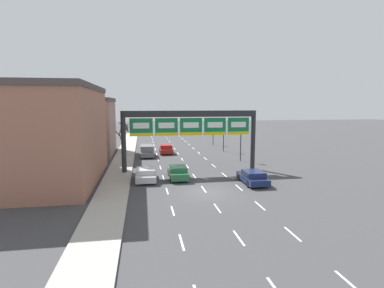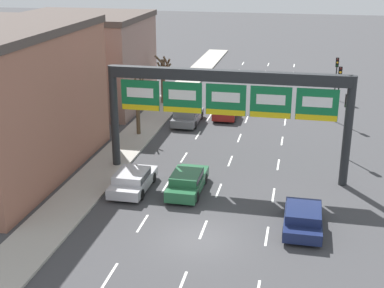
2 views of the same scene
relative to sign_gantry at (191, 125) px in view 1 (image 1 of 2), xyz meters
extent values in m
plane|color=#3D3D3F|center=(0.00, -8.45, -5.32)|extent=(220.00, 220.00, 0.00)
cube|color=#A8A399|center=(-8.00, -8.45, -5.24)|extent=(2.80, 110.00, 0.15)
cube|color=white|center=(-3.30, -17.45, -5.31)|extent=(0.12, 2.00, 0.01)
cube|color=white|center=(-3.30, -12.45, -5.31)|extent=(0.12, 2.00, 0.01)
cube|color=white|center=(-3.30, -7.45, -5.31)|extent=(0.12, 2.00, 0.01)
cube|color=white|center=(-3.30, -2.45, -5.31)|extent=(0.12, 2.00, 0.01)
cube|color=white|center=(-3.30, 2.55, -5.31)|extent=(0.12, 2.00, 0.01)
cube|color=white|center=(-3.30, 7.55, -5.31)|extent=(0.12, 2.00, 0.01)
cube|color=white|center=(-3.30, 12.55, -5.31)|extent=(0.12, 2.00, 0.01)
cube|color=white|center=(-3.30, 17.55, -5.31)|extent=(0.12, 2.00, 0.01)
cube|color=white|center=(-3.30, 22.55, -5.31)|extent=(0.12, 2.00, 0.01)
cube|color=white|center=(-3.30, 27.55, -5.31)|extent=(0.12, 2.00, 0.01)
cube|color=white|center=(-3.30, 32.55, -5.31)|extent=(0.12, 2.00, 0.01)
cube|color=white|center=(-3.30, 37.55, -5.31)|extent=(0.12, 2.00, 0.01)
cube|color=white|center=(0.00, -17.45, -5.31)|extent=(0.12, 2.00, 0.01)
cube|color=white|center=(0.00, -12.45, -5.31)|extent=(0.12, 2.00, 0.01)
cube|color=white|center=(0.00, -7.45, -5.31)|extent=(0.12, 2.00, 0.01)
cube|color=white|center=(0.00, -2.45, -5.31)|extent=(0.12, 2.00, 0.01)
cube|color=white|center=(0.00, 2.55, -5.31)|extent=(0.12, 2.00, 0.01)
cube|color=white|center=(0.00, 7.55, -5.31)|extent=(0.12, 2.00, 0.01)
cube|color=white|center=(0.00, 12.55, -5.31)|extent=(0.12, 2.00, 0.01)
cube|color=white|center=(0.00, 17.55, -5.31)|extent=(0.12, 2.00, 0.01)
cube|color=white|center=(0.00, 22.55, -5.31)|extent=(0.12, 2.00, 0.01)
cube|color=white|center=(0.00, 27.55, -5.31)|extent=(0.12, 2.00, 0.01)
cube|color=white|center=(0.00, 32.55, -5.31)|extent=(0.12, 2.00, 0.01)
cube|color=white|center=(0.00, 37.55, -5.31)|extent=(0.12, 2.00, 0.01)
cube|color=white|center=(3.30, -22.45, -5.31)|extent=(0.12, 2.00, 0.01)
cube|color=white|center=(3.30, -17.45, -5.31)|extent=(0.12, 2.00, 0.01)
cube|color=white|center=(3.30, -12.45, -5.31)|extent=(0.12, 2.00, 0.01)
cube|color=white|center=(3.30, -7.45, -5.31)|extent=(0.12, 2.00, 0.01)
cube|color=white|center=(3.30, -2.45, -5.31)|extent=(0.12, 2.00, 0.01)
cube|color=white|center=(3.30, 2.55, -5.31)|extent=(0.12, 2.00, 0.01)
cube|color=white|center=(3.30, 7.55, -5.31)|extent=(0.12, 2.00, 0.01)
cube|color=white|center=(3.30, 12.55, -5.31)|extent=(0.12, 2.00, 0.01)
cube|color=white|center=(3.30, 17.55, -5.31)|extent=(0.12, 2.00, 0.01)
cube|color=white|center=(3.30, 22.55, -5.31)|extent=(0.12, 2.00, 0.01)
cube|color=white|center=(3.30, 27.55, -5.31)|extent=(0.12, 2.00, 0.01)
cube|color=white|center=(3.30, 32.55, -5.31)|extent=(0.12, 2.00, 0.01)
cube|color=white|center=(3.30, 37.55, -5.31)|extent=(0.12, 2.00, 0.01)
cylinder|color=#232628|center=(-7.40, 0.06, -1.87)|extent=(0.53, 0.53, 6.89)
cylinder|color=#232628|center=(7.40, 0.06, -1.87)|extent=(0.53, 0.53, 6.89)
cube|color=#232628|center=(0.00, 0.06, 1.22)|extent=(14.80, 0.60, 0.70)
cube|color=#116B38|center=(-5.47, -0.28, -0.20)|extent=(2.48, 0.08, 1.93)
cube|color=white|center=(-5.47, -0.33, -0.02)|extent=(1.74, 0.02, 0.62)
cube|color=yellow|center=(-5.47, -0.33, -0.99)|extent=(2.43, 0.02, 0.35)
cube|color=#116B38|center=(-2.73, -0.28, -0.20)|extent=(2.48, 0.08, 1.93)
cube|color=white|center=(-2.73, -0.33, -0.02)|extent=(1.74, 0.02, 0.62)
cube|color=yellow|center=(-2.73, -0.33, -0.99)|extent=(2.43, 0.02, 0.35)
cube|color=#116B38|center=(0.00, -0.28, -0.20)|extent=(2.48, 0.08, 1.93)
cube|color=white|center=(0.00, -0.33, -0.02)|extent=(1.74, 0.02, 0.62)
cube|color=yellow|center=(0.00, -0.33, -0.99)|extent=(2.43, 0.02, 0.35)
cube|color=#116B38|center=(2.73, -0.28, -0.20)|extent=(2.48, 0.08, 1.93)
cube|color=white|center=(2.73, -0.33, -0.02)|extent=(1.74, 0.02, 0.62)
cube|color=yellow|center=(2.73, -0.33, -0.99)|extent=(2.43, 0.02, 0.35)
cube|color=#116B38|center=(5.47, -0.28, -0.20)|extent=(2.48, 0.08, 1.93)
cube|color=white|center=(5.47, -0.33, -0.02)|extent=(1.74, 0.02, 0.62)
cube|color=yellow|center=(5.47, -0.33, -0.99)|extent=(2.43, 0.02, 0.35)
cube|color=#9E6651|center=(-14.74, -2.37, -0.85)|extent=(9.88, 15.19, 8.95)
cube|color=#4C423D|center=(-14.74, -2.37, 3.88)|extent=(10.08, 15.50, 0.50)
cube|color=gray|center=(-15.43, 13.98, -1.31)|extent=(11.25, 10.06, 8.02)
cube|color=#4C423D|center=(-15.43, 13.98, 2.95)|extent=(11.48, 10.26, 0.50)
cube|color=#B7B7BC|center=(-5.12, -3.38, -4.82)|extent=(1.95, 4.28, 0.60)
cube|color=#B7B7BC|center=(-5.12, -3.64, -4.28)|extent=(1.79, 2.23, 0.48)
cube|color=black|center=(-5.12, -3.64, -4.28)|extent=(1.83, 2.05, 0.34)
cylinder|color=black|center=(-6.00, -2.10, -4.99)|extent=(0.22, 0.66, 0.66)
cylinder|color=black|center=(-4.23, -2.10, -4.99)|extent=(0.22, 0.66, 0.66)
cylinder|color=black|center=(-6.00, -4.67, -4.99)|extent=(0.22, 0.66, 0.66)
cylinder|color=black|center=(-4.23, -4.67, -4.99)|extent=(0.22, 0.66, 0.66)
cube|color=maroon|center=(-1.83, 12.93, -4.81)|extent=(1.91, 4.12, 0.62)
cube|color=maroon|center=(-1.83, 12.69, -4.21)|extent=(1.76, 2.14, 0.59)
cube|color=black|center=(-1.83, 12.69, -4.21)|extent=(1.80, 1.97, 0.42)
cylinder|color=black|center=(-2.70, 14.17, -4.99)|extent=(0.22, 0.66, 0.66)
cylinder|color=black|center=(-0.96, 14.17, -4.99)|extent=(0.22, 0.66, 0.66)
cylinder|color=black|center=(-2.70, 11.70, -4.99)|extent=(0.22, 0.66, 0.66)
cylinder|color=black|center=(-0.96, 11.70, -4.99)|extent=(0.22, 0.66, 0.66)
cube|color=#235B38|center=(-1.82, -2.94, -4.79)|extent=(1.79, 4.51, 0.65)
cube|color=#235B38|center=(-1.82, -3.21, -4.22)|extent=(1.65, 2.34, 0.49)
cube|color=black|center=(-1.82, -3.21, -4.22)|extent=(1.68, 2.16, 0.35)
cylinder|color=black|center=(-2.63, -1.59, -4.99)|extent=(0.22, 0.66, 0.66)
cylinder|color=black|center=(-1.02, -1.59, -4.99)|extent=(0.22, 0.66, 0.66)
cylinder|color=black|center=(-2.63, -4.29, -4.99)|extent=(0.22, 0.66, 0.66)
cylinder|color=black|center=(-1.02, -4.29, -4.99)|extent=(0.22, 0.66, 0.66)
cube|color=slate|center=(-4.77, 10.53, -4.81)|extent=(1.94, 4.57, 0.62)
cube|color=slate|center=(-4.77, 10.48, -4.07)|extent=(1.79, 3.20, 0.85)
cube|color=black|center=(-4.77, 10.48, -4.07)|extent=(1.83, 2.94, 0.61)
cylinder|color=black|center=(-5.66, 11.90, -4.99)|extent=(0.22, 0.66, 0.66)
cylinder|color=black|center=(-3.89, 11.90, -4.99)|extent=(0.22, 0.66, 0.66)
cylinder|color=black|center=(-5.66, 9.16, -4.99)|extent=(0.22, 0.66, 0.66)
cylinder|color=black|center=(-3.89, 9.16, -4.99)|extent=(0.22, 0.66, 0.66)
cube|color=#19234C|center=(5.05, -6.24, -4.83)|extent=(1.92, 4.20, 0.58)
cube|color=#19234C|center=(5.05, -6.49, -4.29)|extent=(1.77, 2.18, 0.50)
cube|color=black|center=(5.05, -6.49, -4.29)|extent=(1.81, 2.01, 0.36)
cylinder|color=black|center=(4.18, -4.98, -4.99)|extent=(0.22, 0.66, 0.66)
cylinder|color=black|center=(5.93, -4.98, -4.99)|extent=(0.22, 0.66, 0.66)
cylinder|color=black|center=(4.18, -7.50, -4.99)|extent=(0.22, 0.66, 0.66)
cylinder|color=black|center=(5.93, -7.50, -4.99)|extent=(0.22, 0.66, 0.66)
cylinder|color=black|center=(7.53, 13.48, -3.38)|extent=(0.12, 0.12, 3.88)
cube|color=black|center=(7.53, 13.48, -0.99)|extent=(0.30, 0.24, 0.90)
sphere|color=#3D0E0C|center=(7.53, 13.35, -0.69)|extent=(0.20, 0.20, 0.20)
sphere|color=gold|center=(7.53, 13.35, -0.99)|extent=(0.20, 0.20, 0.20)
sphere|color=#0E3515|center=(7.53, 13.35, -1.29)|extent=(0.20, 0.20, 0.20)
cylinder|color=black|center=(7.62, 5.11, -3.50)|extent=(0.12, 0.12, 3.63)
cube|color=black|center=(7.62, 5.11, -1.24)|extent=(0.30, 0.24, 0.90)
sphere|color=#3D0E0C|center=(7.62, 4.98, -0.94)|extent=(0.20, 0.20, 0.20)
sphere|color=#412F0C|center=(7.62, 4.98, -1.24)|extent=(0.20, 0.20, 0.20)
sphere|color=green|center=(7.62, 4.98, -1.54)|extent=(0.20, 0.20, 0.20)
cylinder|color=black|center=(7.68, 21.36, -3.71)|extent=(0.12, 0.12, 3.21)
cube|color=black|center=(7.68, 21.36, -1.66)|extent=(0.30, 0.24, 0.90)
sphere|color=#3D0E0C|center=(7.68, 21.23, -1.36)|extent=(0.20, 0.20, 0.20)
sphere|color=gold|center=(7.68, 21.23, -1.66)|extent=(0.20, 0.20, 0.20)
sphere|color=#0E3515|center=(7.68, 21.23, -1.96)|extent=(0.20, 0.20, 0.20)
cylinder|color=brown|center=(-7.87, 6.52, -3.10)|extent=(0.31, 0.31, 4.14)
cylinder|color=brown|center=(-8.23, 5.98, -1.71)|extent=(1.25, 0.88, 1.21)
cylinder|color=brown|center=(-8.19, 6.70, -1.17)|extent=(0.53, 0.81, 1.38)
cylinder|color=brown|center=(-7.57, 6.56, -1.15)|extent=(0.23, 0.76, 1.28)
cylinder|color=brown|center=(-7.83, 6.96, -1.45)|extent=(1.00, 0.24, 1.72)
cylinder|color=brown|center=(-8.37, 16.04, -3.11)|extent=(0.41, 0.41, 4.12)
cylinder|color=brown|center=(-7.85, 15.83, -1.46)|extent=(0.65, 1.25, 1.74)
cylinder|color=brown|center=(-8.45, 15.69, -1.91)|extent=(0.90, 0.37, 1.38)
cylinder|color=brown|center=(-7.97, 16.33, -1.47)|extent=(0.80, 1.02, 1.11)
cylinder|color=brown|center=(-8.03, 16.43, -1.89)|extent=(0.99, 0.90, 1.05)
cylinder|color=brown|center=(-8.38, 15.47, -1.15)|extent=(1.27, 0.21, 1.24)
camera|label=1|loc=(-5.28, -33.05, 2.29)|focal=28.00mm
camera|label=2|loc=(4.55, -31.75, 8.25)|focal=50.00mm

